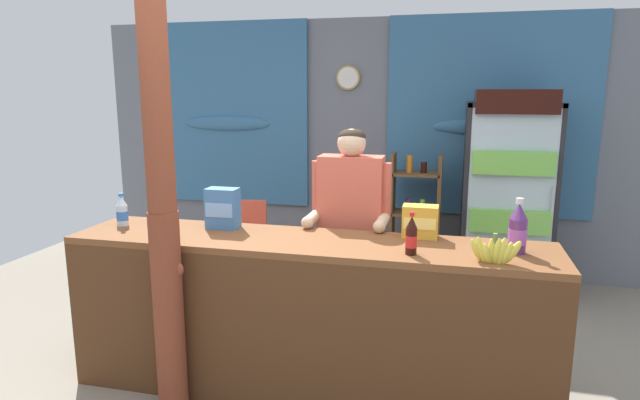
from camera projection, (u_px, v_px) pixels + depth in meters
The scene contains 15 objects.
ground_plane at pixel (326, 338), 4.10m from camera, with size 7.58×7.58×0.00m, color gray.
back_wall_curtained at pixel (364, 142), 5.52m from camera, with size 5.66×0.22×2.55m.
stall_counter at pixel (302, 307), 3.17m from camera, with size 2.89×0.59×0.97m.
timber_post at pixel (163, 221), 2.98m from camera, with size 0.19×0.17×2.38m.
drink_fridge at pixel (508, 185), 4.78m from camera, with size 0.78×0.64×1.85m.
bottle_shelf_rack at pixel (415, 217), 5.15m from camera, with size 0.48×0.28×1.27m.
plastic_lawn_chair at pixel (242, 242), 4.89m from camera, with size 0.51×0.51×0.86m.
shopkeeper at pixel (351, 215), 3.66m from camera, with size 0.54×0.42×1.60m.
soda_bottle_grape_soda at pixel (518, 230), 2.92m from camera, with size 0.10×0.10×0.30m.
soda_bottle_water at pixel (122, 212), 3.53m from camera, with size 0.07×0.07×0.22m.
soda_bottle_iced_tea at pixel (153, 207), 3.60m from camera, with size 0.06×0.06×0.25m.
soda_bottle_cola at pixel (411, 237), 2.90m from camera, with size 0.06×0.06×0.23m.
snack_box_biscuit at pixel (223, 208), 3.46m from camera, with size 0.20×0.13×0.26m.
snack_box_choco_powder at pixel (420, 221), 3.24m from camera, with size 0.21×0.13×0.20m.
banana_bunch at pixel (496, 251), 2.76m from camera, with size 0.27×0.06×0.16m.
Camera 1 is at (0.86, -2.56, 1.84)m, focal length 30.30 mm.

